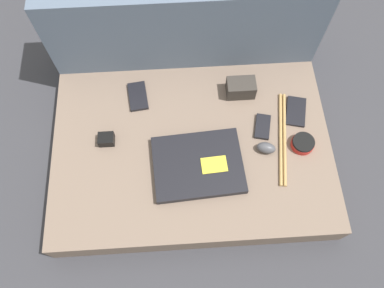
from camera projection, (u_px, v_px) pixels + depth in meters
The scene contains 12 objects.
ground_plane at pixel (192, 158), 1.48m from camera, with size 8.00×8.00×0.00m, color #38383D.
couch_seat at pixel (192, 153), 1.43m from camera, with size 1.03×0.70×0.12m.
couch_backrest at pixel (185, 29), 1.46m from camera, with size 1.03×0.20×0.47m.
laptop at pixel (198, 165), 1.33m from camera, with size 0.33×0.26×0.03m.
computer_mouse at pixel (266, 148), 1.35m from camera, with size 0.08×0.06×0.04m.
speaker_puck at pixel (303, 143), 1.36m from camera, with size 0.08×0.08×0.03m.
phone_silver at pixel (263, 127), 1.40m from camera, with size 0.07×0.11×0.01m.
phone_black at pixel (138, 96), 1.46m from camera, with size 0.08×0.13×0.01m.
phone_small at pixel (296, 111), 1.43m from camera, with size 0.10×0.14×0.01m.
camera_pouch at pixel (241, 88), 1.44m from camera, with size 0.11×0.07×0.07m.
charger_brick at pixel (106, 139), 1.37m from camera, with size 0.06×0.05×0.04m.
drumstick_pair at pixel (283, 138), 1.38m from camera, with size 0.08×0.37×0.01m.
Camera 1 is at (-0.03, -0.56, 1.38)m, focal length 35.00 mm.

